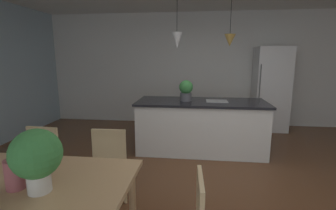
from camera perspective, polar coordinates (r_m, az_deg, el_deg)
name	(u,v)px	position (r m, az deg, el deg)	size (l,w,h in m)	color
ground_plane	(222,191)	(3.36, 12.42, -18.99)	(10.00, 8.40, 0.04)	brown
wall_back_kitchen	(212,69)	(6.17, 10.10, 8.14)	(10.00, 0.12, 2.70)	silver
dining_table	(10,190)	(2.23, -32.92, -16.20)	(1.78, 0.97, 0.76)	tan
chair_far_left	(37,165)	(3.16, -28.17, -12.11)	(0.42, 0.42, 0.87)	tan
chair_far_right	(106,168)	(2.80, -14.23, -14.09)	(0.41, 0.41, 0.87)	tan
kitchen_island	(201,126)	(4.37, 7.62, -4.76)	(2.23, 0.90, 0.91)	silver
refrigerator	(271,89)	(6.03, 22.74, 3.46)	(0.72, 0.67, 1.88)	silver
pendant_over_island_main	(177,41)	(4.23, 2.07, 14.74)	(0.18, 0.18, 0.92)	black
pendant_over_island_aux	(230,40)	(4.25, 14.18, 14.43)	(0.18, 0.18, 0.88)	black
potted_plant_on_island	(186,90)	(4.25, 4.20, 3.53)	(0.24, 0.24, 0.36)	#4C4C51
potted_plant_on_table	(36,156)	(1.85, -28.29, -10.40)	(0.33, 0.33, 0.43)	beige
vase_on_dining_table	(15,174)	(2.02, -32.06, -13.47)	(0.13, 0.13, 0.21)	#994C51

